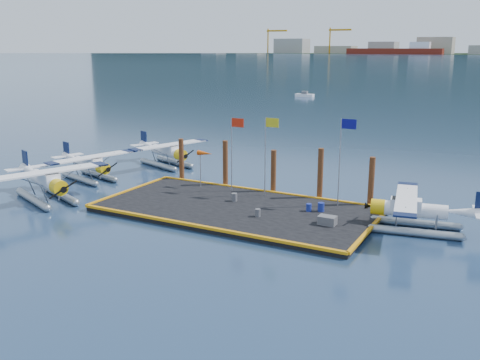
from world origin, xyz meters
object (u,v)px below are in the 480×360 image
(drum_1, at_px, (258,213))
(flagpole_blue, at_px, (343,149))
(seaplane_b, at_px, (90,166))
(seaplane_c, at_px, (168,153))
(crate, at_px, (327,220))
(flagpole_yellow, at_px, (268,145))
(drum_2, at_px, (309,207))
(piling_4, at_px, (371,183))
(piling_1, at_px, (225,165))
(drum_4, at_px, (321,207))
(piling_2, at_px, (273,173))
(seaplane_a, at_px, (47,183))
(piling_3, at_px, (320,176))
(seaplane_d, at_px, (411,212))
(piling_0, at_px, (181,161))
(windsock, at_px, (205,154))
(drum_0, at_px, (234,197))
(flagpole_red, at_px, (234,143))

(drum_1, bearing_deg, flagpole_blue, 49.93)
(seaplane_b, xyz_separation_m, seaplane_c, (2.81, 8.07, 0.04))
(seaplane_b, height_order, crate, seaplane_b)
(seaplane_b, xyz_separation_m, flagpole_yellow, (17.05, 1.56, 3.19))
(drum_2, relative_size, piling_4, 0.14)
(piling_1, height_order, piling_4, piling_1)
(drum_4, height_order, piling_2, piling_2)
(drum_2, distance_m, flagpole_yellow, 6.25)
(seaplane_a, xyz_separation_m, drum_1, (16.84, 3.24, -0.80))
(flagpole_yellow, xyz_separation_m, flagpole_blue, (5.99, -0.00, 0.17))
(flagpole_blue, xyz_separation_m, piling_3, (-2.20, 1.60, -2.54))
(seaplane_d, xyz_separation_m, flagpole_yellow, (-11.43, 2.02, 3.19))
(drum_1, bearing_deg, piling_3, 72.63)
(flagpole_yellow, bearing_deg, seaplane_d, -10.02)
(piling_1, xyz_separation_m, piling_2, (4.50, 0.00, -0.20))
(flagpole_blue, height_order, piling_0, flagpole_blue)
(windsock, bearing_deg, drum_0, -31.24)
(drum_2, xyz_separation_m, piling_3, (-0.59, 3.86, 1.47))
(seaplane_a, distance_m, drum_2, 20.47)
(drum_0, height_order, drum_4, drum_4)
(drum_0, bearing_deg, drum_1, -38.29)
(drum_2, relative_size, flagpole_yellow, 0.09)
(flagpole_red, distance_m, piling_1, 3.28)
(windsock, relative_size, piling_3, 0.73)
(flagpole_red, relative_size, piling_4, 1.50)
(seaplane_a, bearing_deg, crate, 122.18)
(seaplane_b, bearing_deg, seaplane_c, 176.95)
(seaplane_a, xyz_separation_m, drum_2, (19.53, 6.08, -0.80))
(drum_1, height_order, flagpole_yellow, flagpole_yellow)
(seaplane_c, bearing_deg, piling_1, 82.31)
(piling_2, bearing_deg, piling_4, 0.00)
(seaplane_a, relative_size, windsock, 2.99)
(piling_3, bearing_deg, flagpole_blue, -36.07)
(flagpole_yellow, bearing_deg, seaplane_b, -174.77)
(seaplane_b, height_order, seaplane_d, seaplane_b)
(flagpole_blue, bearing_deg, piling_2, 165.52)
(crate, bearing_deg, drum_2, 134.23)
(seaplane_c, xyz_separation_m, piling_2, (14.04, -4.91, 0.54))
(seaplane_b, distance_m, windsock, 11.59)
(piling_4, bearing_deg, flagpole_yellow, -168.40)
(windsock, bearing_deg, flagpole_yellow, 0.00)
(windsock, xyz_separation_m, piling_2, (5.53, 1.60, -1.33))
(seaplane_b, bearing_deg, flagpole_blue, 110.03)
(windsock, bearing_deg, seaplane_c, 142.58)
(crate, bearing_deg, drum_1, -172.54)
(flagpole_blue, xyz_separation_m, piling_2, (-6.20, 1.60, -2.79))
(drum_1, distance_m, crate, 4.88)
(drum_2, bearing_deg, piling_3, 98.72)
(seaplane_b, distance_m, drum_1, 19.10)
(drum_2, relative_size, piling_0, 0.14)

